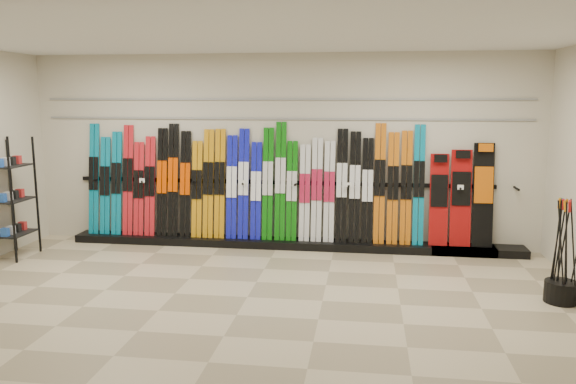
# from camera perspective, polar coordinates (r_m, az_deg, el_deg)

# --- Properties ---
(floor) EXTENTS (8.00, 8.00, 0.00)m
(floor) POSITION_cam_1_polar(r_m,az_deg,el_deg) (6.75, -4.15, -10.60)
(floor) COLOR gray
(floor) RESTS_ON ground
(back_wall) EXTENTS (8.00, 0.00, 8.00)m
(back_wall) POSITION_cam_1_polar(r_m,az_deg,el_deg) (8.83, -0.87, 4.22)
(back_wall) COLOR beige
(back_wall) RESTS_ON floor
(ceiling) EXTENTS (8.00, 8.00, 0.00)m
(ceiling) POSITION_cam_1_polar(r_m,az_deg,el_deg) (6.37, -4.49, 15.63)
(ceiling) COLOR silver
(ceiling) RESTS_ON back_wall
(ski_rack_base) EXTENTS (8.00, 0.40, 0.12)m
(ski_rack_base) POSITION_cam_1_polar(r_m,az_deg,el_deg) (8.84, 0.38, -5.27)
(ski_rack_base) COLOR black
(ski_rack_base) RESTS_ON floor
(skis) EXTENTS (5.37, 0.28, 1.83)m
(skis) POSITION_cam_1_polar(r_m,az_deg,el_deg) (8.83, -3.83, 0.64)
(skis) COLOR #067494
(skis) RESTS_ON ski_rack_base
(snowboards) EXTENTS (0.93, 0.24, 1.54)m
(snowboards) POSITION_cam_1_polar(r_m,az_deg,el_deg) (8.79, 17.28, -0.54)
(snowboards) COLOR #990C0C
(snowboards) RESTS_ON ski_rack_base
(accessory_rack) EXTENTS (0.40, 0.60, 1.75)m
(accessory_rack) POSITION_cam_1_polar(r_m,az_deg,el_deg) (9.10, -26.24, -0.57)
(accessory_rack) COLOR black
(accessory_rack) RESTS_ON floor
(pole_bin) EXTENTS (0.36, 0.36, 0.25)m
(pole_bin) POSITION_cam_1_polar(r_m,az_deg,el_deg) (7.25, 25.96, -9.10)
(pole_bin) COLOR black
(pole_bin) RESTS_ON floor
(ski_poles) EXTENTS (0.29, 0.28, 1.18)m
(ski_poles) POSITION_cam_1_polar(r_m,az_deg,el_deg) (7.11, 26.20, -5.40)
(ski_poles) COLOR black
(ski_poles) RESTS_ON pole_bin
(slatwall_rail_0) EXTENTS (7.60, 0.02, 0.03)m
(slatwall_rail_0) POSITION_cam_1_polar(r_m,az_deg,el_deg) (8.78, -0.89, 7.46)
(slatwall_rail_0) COLOR gray
(slatwall_rail_0) RESTS_ON back_wall
(slatwall_rail_1) EXTENTS (7.60, 0.02, 0.03)m
(slatwall_rail_1) POSITION_cam_1_polar(r_m,az_deg,el_deg) (8.77, -0.90, 9.42)
(slatwall_rail_1) COLOR gray
(slatwall_rail_1) RESTS_ON back_wall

